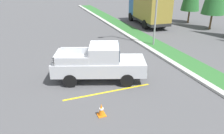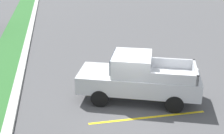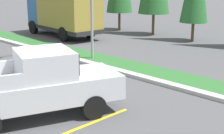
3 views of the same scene
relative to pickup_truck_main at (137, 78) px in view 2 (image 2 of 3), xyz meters
name	(u,v)px [view 2 (image 2 of 3)]	position (x,y,z in m)	size (l,w,h in m)	color
ground_plane	(133,107)	(-0.66, 0.35, -1.04)	(120.00, 120.00, 0.00)	#4C4C4F
parking_line_near	(148,117)	(-1.57, -0.05, -1.04)	(0.12, 4.80, 0.01)	yellow
parking_line_far	(129,84)	(1.53, -0.05, -1.04)	(0.12, 4.80, 0.01)	yellow
curb_strip	(10,118)	(-0.66, 5.35, -0.97)	(56.00, 0.40, 0.15)	#B2B2AD
pickup_truck_main	(137,78)	(0.00, 0.00, 0.00)	(3.56, 5.55, 2.10)	black
traffic_cone	(139,63)	(3.35, -1.03, -0.75)	(0.36, 0.36, 0.60)	orange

